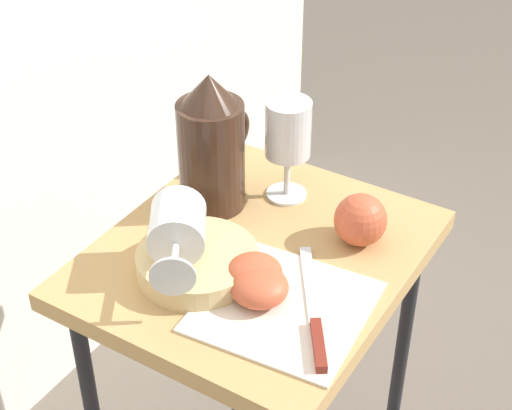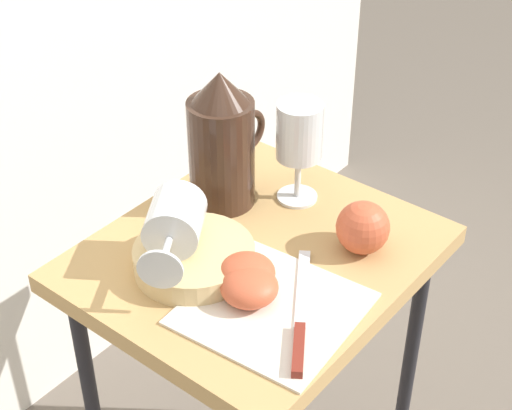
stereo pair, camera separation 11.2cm
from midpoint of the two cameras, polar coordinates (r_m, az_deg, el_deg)
table at (r=1.22m, az=-2.64°, el=-6.26°), size 0.49×0.43×0.68m
linen_napkin at (r=1.08m, az=-1.02°, el=-7.29°), size 0.23×0.23×0.00m
basket_tray at (r=1.13m, az=-6.98°, el=-4.16°), size 0.17×0.17×0.03m
pitcher at (r=1.22m, az=-5.76°, el=3.55°), size 0.15×0.10×0.22m
wine_glass_upright at (r=1.22m, az=-0.37°, el=4.91°), size 0.07×0.07×0.17m
wine_glass_tipped_near at (r=1.10m, az=-8.49°, el=-1.74°), size 0.16×0.14×0.08m
apple_half_left at (r=1.09m, az=-3.08°, el=-4.92°), size 0.08×0.08×0.04m
apple_half_right at (r=1.07m, az=-2.76°, el=-5.91°), size 0.08×0.08×0.04m
apple_whole at (r=1.17m, az=4.65°, el=-1.15°), size 0.08×0.08×0.08m
knife at (r=1.05m, az=1.11°, el=-8.39°), size 0.21×0.15×0.01m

